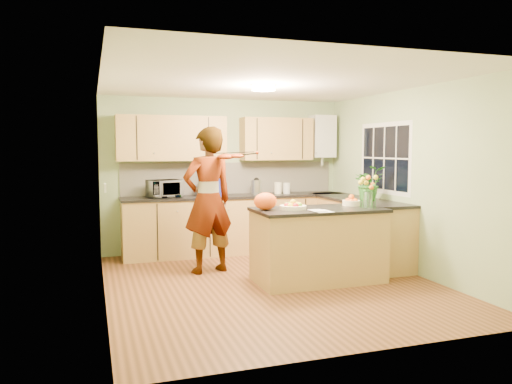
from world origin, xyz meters
name	(u,v)px	position (x,y,z in m)	size (l,w,h in m)	color
floor	(271,283)	(0.00, 0.00, 0.00)	(4.50, 4.50, 0.00)	#543118
ceiling	(272,82)	(0.00, 0.00, 2.50)	(4.00, 4.50, 0.02)	silver
wall_back	(225,175)	(0.00, 2.25, 1.25)	(4.00, 0.02, 2.50)	#8FA978
wall_front	(367,203)	(0.00, -2.25, 1.25)	(4.00, 0.02, 2.50)	#8FA978
wall_left	(102,188)	(-2.00, 0.00, 1.25)	(0.02, 4.50, 2.50)	#8FA978
wall_right	(409,181)	(2.00, 0.00, 1.25)	(0.02, 4.50, 2.50)	#8FA978
back_counter	(236,224)	(0.10, 1.95, 0.47)	(3.64, 0.62, 0.94)	#A98043
right_counter	(357,229)	(1.70, 0.85, 0.47)	(0.62, 2.24, 0.94)	#A98043
splashback	(231,178)	(0.10, 2.23, 1.20)	(3.60, 0.02, 0.52)	beige
upper_cabinets	(217,139)	(-0.18, 2.08, 1.85)	(3.20, 0.34, 0.70)	#A98043
boiler	(322,137)	(1.70, 2.09, 1.90)	(0.40, 0.30, 0.86)	silver
window_right	(385,158)	(1.99, 0.60, 1.55)	(0.01, 1.30, 1.05)	silver
light_switch	(105,188)	(-1.99, -0.60, 1.30)	(0.02, 0.09, 0.09)	silver
ceiling_lamp	(263,88)	(0.00, 0.30, 2.46)	(0.30, 0.30, 0.07)	#FFEABF
peninsula_island	(318,245)	(0.61, -0.08, 0.47)	(1.64, 0.84, 0.94)	#A98043
fruit_dish	(293,206)	(0.26, -0.08, 0.98)	(0.33, 0.33, 0.12)	#FCF0C9
orange_bowl	(351,201)	(1.16, 0.07, 1.00)	(0.24, 0.24, 0.14)	#FCF0C9
flower_vase	(368,184)	(1.21, -0.26, 1.24)	(0.25, 0.25, 0.46)	silver
orange_bag	(265,201)	(-0.09, -0.03, 1.05)	(0.29, 0.24, 0.22)	#FF5415
papers	(322,211)	(0.51, -0.38, 0.94)	(0.20, 0.28, 0.01)	white
violinist	(208,200)	(-0.62, 0.82, 0.99)	(0.72, 0.47, 1.98)	tan
violin	(226,157)	(-0.42, 0.60, 1.59)	(0.58, 0.23, 0.12)	#571C05
microwave	(164,189)	(-1.05, 1.93, 1.08)	(0.49, 0.33, 0.27)	silver
blue_box	(212,188)	(-0.30, 1.94, 1.07)	(0.33, 0.24, 0.27)	navy
kettle	(256,186)	(0.46, 1.97, 1.07)	(0.17, 0.17, 0.32)	#AFAFB4
jar_cream	(278,188)	(0.85, 2.00, 1.03)	(0.12, 0.12, 0.19)	#FCF0C9
jar_white	(287,188)	(0.99, 1.95, 1.03)	(0.12, 0.12, 0.18)	silver
potted_plant	(369,183)	(1.70, 0.53, 1.19)	(0.46, 0.39, 0.51)	#2F7627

